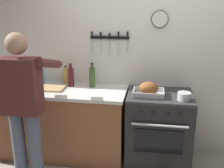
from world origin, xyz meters
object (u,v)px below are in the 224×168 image
(saucepan, at_px, (184,96))
(bottle_cooking_oil, at_px, (66,76))
(bottle_dish_soap, at_px, (42,76))
(stove, at_px, (158,129))
(roasting_pan, at_px, (149,90))
(cutting_board, at_px, (50,88))
(bottle_wine_red, at_px, (71,77))
(person_cook, at_px, (24,103))
(bottle_olive_oil, at_px, (92,77))

(saucepan, xyz_separation_m, bottle_cooking_oil, (-1.48, 0.41, 0.06))
(bottle_dish_soap, bearing_deg, stove, -6.72)
(roasting_pan, bearing_deg, cutting_board, 177.54)
(stove, distance_m, bottle_wine_red, 1.27)
(bottle_wine_red, bearing_deg, person_cook, -107.96)
(bottle_cooking_oil, distance_m, bottle_olive_oil, 0.39)
(saucepan, relative_size, cutting_board, 0.41)
(saucepan, relative_size, bottle_wine_red, 0.50)
(bottle_dish_soap, distance_m, bottle_cooking_oil, 0.32)
(roasting_pan, height_order, bottle_olive_oil, bottle_olive_oil)
(stove, bearing_deg, roasting_pan, -152.05)
(saucepan, height_order, cutting_board, saucepan)
(person_cook, bearing_deg, stove, -52.20)
(saucepan, height_order, bottle_dish_soap, bottle_dish_soap)
(stove, relative_size, bottle_cooking_oil, 3.78)
(roasting_pan, bearing_deg, stove, 27.95)
(bottle_wine_red, bearing_deg, stove, -6.70)
(person_cook, height_order, bottle_cooking_oil, person_cook)
(cutting_board, relative_size, bottle_cooking_oil, 1.51)
(stove, distance_m, bottle_cooking_oil, 1.36)
(roasting_pan, xyz_separation_m, bottle_dish_soap, (-1.40, 0.25, 0.03))
(roasting_pan, xyz_separation_m, bottle_cooking_oil, (-1.09, 0.32, 0.03))
(person_cook, bearing_deg, bottle_wine_red, -5.45)
(roasting_pan, bearing_deg, bottle_dish_soap, 169.73)
(bottle_olive_oil, bearing_deg, bottle_dish_soap, 177.79)
(stove, xyz_separation_m, bottle_dish_soap, (-1.54, 0.18, 0.55))
(person_cook, relative_size, cutting_board, 4.61)
(bottle_dish_soap, relative_size, bottle_wine_red, 0.84)
(person_cook, distance_m, roasting_pan, 1.36)
(cutting_board, distance_m, bottle_dish_soap, 0.29)
(person_cook, xyz_separation_m, bottle_dish_soap, (-0.16, 0.83, 0.05))
(roasting_pan, relative_size, bottle_cooking_oil, 1.48)
(bottle_cooking_oil, bearing_deg, person_cook, -99.44)
(bottle_olive_oil, height_order, bottle_wine_red, bottle_olive_oil)
(person_cook, xyz_separation_m, saucepan, (1.63, 0.49, -0.01))
(roasting_pan, xyz_separation_m, bottle_olive_oil, (-0.71, 0.23, 0.06))
(stove, bearing_deg, saucepan, -32.78)
(roasting_pan, distance_m, bottle_dish_soap, 1.42)
(roasting_pan, distance_m, cutting_board, 1.22)
(bottle_cooking_oil, height_order, bottle_wine_red, bottle_wine_red)
(stove, relative_size, bottle_wine_red, 3.03)
(saucepan, height_order, bottle_wine_red, bottle_wine_red)
(person_cook, xyz_separation_m, roasting_pan, (1.24, 0.58, 0.02))
(saucepan, bearing_deg, bottle_dish_soap, 169.13)
(cutting_board, bearing_deg, bottle_dish_soap, 132.34)
(bottle_dish_soap, xyz_separation_m, bottle_cooking_oil, (0.31, 0.07, -0.01))
(person_cook, bearing_deg, bottle_olive_oil, -20.59)
(person_cook, height_order, cutting_board, person_cook)
(cutting_board, xyz_separation_m, bottle_cooking_oil, (0.13, 0.27, 0.09))
(bottle_dish_soap, distance_m, bottle_wine_red, 0.42)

